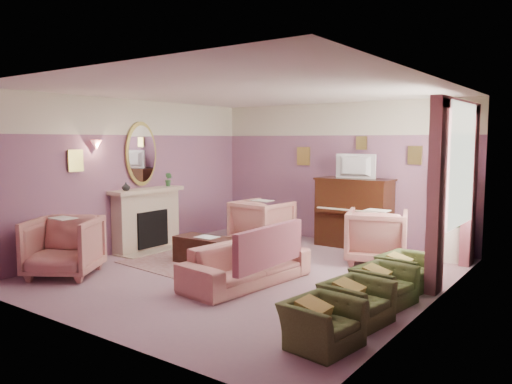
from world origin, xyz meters
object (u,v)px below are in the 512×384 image
Objects in this scene: olive_chair_b at (357,295)px; olive_chair_c at (384,279)px; olive_chair_a at (322,316)px; olive_chair_d at (406,266)px; floral_armchair_front at (64,244)px; side_table at (453,240)px; sofa at (246,256)px; floral_armchair_right at (377,233)px; floral_armchair_left at (262,220)px; piano at (354,213)px; coffee_table at (205,250)px; television at (354,164)px.

olive_chair_b is 1.00× the size of olive_chair_c.
olive_chair_a is 2.46m from olive_chair_d.
floral_armchair_front reaches higher than side_table.
sofa is 2.76× the size of olive_chair_a.
floral_armchair_right and floral_armchair_front have the same top height.
side_table is at bearing 15.66° from floral_armchair_left.
side_table is (0.10, 3.67, 0.03)m from olive_chair_b.
floral_armchair_right is at bearing -48.05° from piano.
floral_armchair_right is 5.01m from floral_armchair_front.
olive_chair_b is at bearing 90.00° from olive_chair_a.
floral_armchair_right reaches higher than coffee_table.
olive_chair_d is at bearing 28.82° from floral_armchair_front.
olive_chair_b is at bearing -90.00° from olive_chair_d.
floral_armchair_left is 4.24m from olive_chair_b.
piano is 1.92× the size of olive_chair_d.
floral_armchair_right is (2.31, 1.73, 0.28)m from coffee_table.
sofa is 1.99m from olive_chair_b.
olive_chair_d is (4.42, 2.43, -0.18)m from floral_armchair_front.
floral_armchair_front reaches higher than olive_chair_b.
olive_chair_a is 1.04× the size of side_table.
piano reaches higher than floral_armchair_left.
television is 1.14× the size of side_table.
piano is 1.78m from floral_armchair_left.
piano is 2.73m from olive_chair_d.
olive_chair_c reaches higher than coffee_table.
piano is at bearing 178.76° from side_table.
television reaches higher than floral_armchair_front.
television is 1.09× the size of olive_chair_a.
television reaches higher than olive_chair_c.
television is at bearing 61.06° from coffee_table.
coffee_table is 1.37× the size of olive_chair_d.
floral_armchair_front is (-1.22, -1.83, 0.28)m from coffee_table.
sofa is at bearing -149.23° from olive_chair_d.
olive_chair_c is 0.82m from olive_chair_d.
piano is at bearing 115.23° from olive_chair_b.
side_table is at bearing 57.52° from sofa.
olive_chair_c is at bearing -3.83° from coffee_table.
olive_chair_b is (1.75, -3.71, -0.33)m from piano.
olive_chair_d is (3.23, -1.10, -0.18)m from floral_armchair_left.
floral_armchair_front is at bearing -120.66° from piano.
floral_armchair_front is (-3.52, -3.56, 0.00)m from floral_armchair_right.
side_table is at bearing -1.24° from piano.
floral_armchair_right is 1.45m from olive_chair_d.
floral_armchair_right is at bearing 107.97° from olive_chair_b.
coffee_table is 1.37× the size of olive_chair_b.
sofa is 2.89× the size of side_table.
side_table is (4.52, 4.47, -0.15)m from floral_armchair_front.
floral_armchair_front is 1.37× the size of olive_chair_c.
coffee_table is at bearing 176.17° from olive_chair_c.
olive_chair_c is at bearing 9.63° from sofa.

